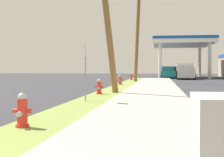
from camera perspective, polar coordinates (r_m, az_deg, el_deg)
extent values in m
cylinder|color=red|center=(7.41, -15.10, -7.83)|extent=(0.29, 0.29, 0.06)
cylinder|color=red|center=(7.37, -15.12, -5.75)|extent=(0.22, 0.22, 0.60)
sphere|color=#B2B2B7|center=(7.33, -15.14, -3.12)|extent=(0.19, 0.19, 0.19)
cylinder|color=#B2B2B7|center=(7.32, -15.15, -2.50)|extent=(0.06, 0.06, 0.05)
cylinder|color=red|center=(7.42, -16.26, -5.33)|extent=(0.10, 0.09, 0.09)
cylinder|color=red|center=(7.30, -13.96, -5.44)|extent=(0.10, 0.09, 0.09)
cylinder|color=#B2B2B7|center=(7.21, -15.66, -5.94)|extent=(0.11, 0.12, 0.11)
cylinder|color=red|center=(16.08, -2.22, -2.57)|extent=(0.29, 0.29, 0.06)
cylinder|color=red|center=(16.06, -2.22, -1.61)|extent=(0.22, 0.22, 0.60)
sphere|color=#B2B2B7|center=(16.04, -2.22, -0.40)|extent=(0.19, 0.19, 0.19)
cylinder|color=#B2B2B7|center=(16.04, -2.22, -0.11)|extent=(0.06, 0.06, 0.05)
cylinder|color=red|center=(16.09, -2.78, -1.43)|extent=(0.10, 0.09, 0.09)
cylinder|color=red|center=(16.03, -1.66, -1.44)|extent=(0.10, 0.09, 0.09)
cylinder|color=#B2B2B7|center=(15.89, -2.33, -1.65)|extent=(0.11, 0.12, 0.11)
cylinder|color=red|center=(25.22, 1.43, -0.97)|extent=(0.29, 0.29, 0.06)
cylinder|color=red|center=(25.21, 1.43, -0.36)|extent=(0.22, 0.22, 0.60)
sphere|color=#B2B2B7|center=(25.20, 1.43, 0.42)|extent=(0.19, 0.19, 0.19)
cylinder|color=#B2B2B7|center=(25.19, 1.43, 0.60)|extent=(0.06, 0.06, 0.05)
cylinder|color=red|center=(25.22, 1.07, -0.25)|extent=(0.10, 0.09, 0.09)
cylinder|color=red|center=(25.19, 1.80, -0.25)|extent=(0.10, 0.09, 0.09)
cylinder|color=#B2B2B7|center=(25.04, 1.39, -0.38)|extent=(0.11, 0.12, 0.11)
cylinder|color=red|center=(34.72, 3.36, -0.20)|extent=(0.29, 0.29, 0.06)
cylinder|color=red|center=(34.71, 3.36, 0.24)|extent=(0.22, 0.22, 0.60)
sphere|color=#B2B2B7|center=(34.70, 3.36, 0.80)|extent=(0.19, 0.19, 0.19)
cylinder|color=#B2B2B7|center=(34.70, 3.36, 0.94)|extent=(0.06, 0.06, 0.05)
cylinder|color=red|center=(34.72, 3.10, 0.32)|extent=(0.10, 0.09, 0.09)
cylinder|color=red|center=(34.70, 3.62, 0.32)|extent=(0.10, 0.09, 0.09)
cylinder|color=#B2B2B7|center=(34.54, 3.34, 0.23)|extent=(0.11, 0.12, 0.11)
cylinder|color=brown|center=(31.48, 4.42, 8.77)|extent=(0.78, 0.47, 10.13)
cylinder|color=gray|center=(12.59, -4.59, 0.85)|extent=(0.05, 0.05, 2.10)
cube|color=white|center=(12.61, -4.60, 4.72)|extent=(0.04, 0.36, 0.44)
cylinder|color=silver|center=(43.36, 8.24, 3.02)|extent=(0.44, 0.44, 4.59)
cylinder|color=silver|center=(43.81, 16.40, 2.95)|extent=(0.44, 0.44, 4.59)
cylinder|color=silver|center=(53.87, 8.23, 2.79)|extent=(0.44, 0.44, 4.59)
cylinder|color=silver|center=(54.23, 14.81, 2.74)|extent=(0.44, 0.44, 4.59)
cube|color=white|center=(48.83, 11.91, 5.85)|extent=(8.01, 12.31, 0.50)
cube|color=#144C9E|center=(48.86, 11.92, 6.36)|extent=(8.11, 12.41, 0.36)
cube|color=#47474C|center=(43.46, 12.33, 1.02)|extent=(0.70, 1.10, 1.60)
cube|color=#47474C|center=(53.95, 11.52, 1.18)|extent=(0.70, 1.10, 1.60)
cube|color=black|center=(48.63, 9.95, 0.87)|extent=(1.87, 4.52, 0.85)
cube|color=black|center=(48.40, 9.97, 1.70)|extent=(1.62, 2.04, 0.56)
cylinder|color=black|center=(50.31, 8.89, 0.58)|extent=(0.23, 0.60, 0.60)
cylinder|color=black|center=(50.38, 10.85, 0.57)|extent=(0.23, 0.60, 0.60)
cylinder|color=black|center=(46.91, 8.99, 0.49)|extent=(0.23, 0.60, 0.60)
cylinder|color=black|center=(46.99, 11.08, 0.48)|extent=(0.23, 0.60, 0.60)
cube|color=#197075|center=(45.12, 9.52, 0.80)|extent=(2.02, 4.58, 0.85)
cube|color=#197075|center=(44.89, 9.54, 1.70)|extent=(1.69, 2.10, 0.56)
cylinder|color=black|center=(46.77, 8.32, 0.49)|extent=(0.25, 0.61, 0.60)
cylinder|color=black|center=(46.89, 10.42, 0.48)|extent=(0.25, 0.61, 0.60)
cylinder|color=black|center=(43.38, 8.54, 0.38)|extent=(0.25, 0.61, 0.60)
cylinder|color=black|center=(43.50, 10.80, 0.38)|extent=(0.25, 0.61, 0.60)
cube|color=#BCBCC1|center=(41.60, 12.50, 0.86)|extent=(2.27, 5.49, 1.00)
cube|color=#BCBCC1|center=(42.57, 12.47, 2.07)|extent=(1.94, 2.14, 0.76)
cube|color=#BCBCC1|center=(40.41, 12.55, 1.71)|extent=(2.02, 3.01, 0.24)
cylinder|color=black|center=(43.75, 11.18, 0.49)|extent=(0.26, 0.77, 0.76)
cylinder|color=black|center=(43.79, 13.67, 0.47)|extent=(0.26, 0.77, 0.76)
cylinder|color=black|center=(39.45, 11.20, 0.34)|extent=(0.26, 0.77, 0.76)
cylinder|color=black|center=(39.50, 13.95, 0.33)|extent=(0.26, 0.77, 0.76)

